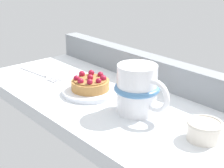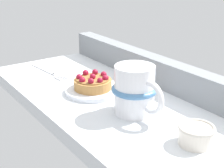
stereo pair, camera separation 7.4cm
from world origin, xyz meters
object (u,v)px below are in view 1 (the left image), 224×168
raspberry_tart (90,83)px  dessert_fork (39,74)px  sugar_bowl (205,129)px  coffee_mug (138,89)px  dessert_plate (91,91)px

raspberry_tart → dessert_fork: (-19.84, -2.52, -2.21)cm
dessert_fork → sugar_bowl: sugar_bowl is taller
raspberry_tart → coffee_mug: bearing=4.8°
coffee_mug → sugar_bowl: size_ratio=2.06×
sugar_bowl → dessert_plate: bearing=-175.5°
dessert_plate → dessert_fork: (-19.86, -2.51, -0.19)cm
dessert_plate → coffee_mug: size_ratio=1.00×
dessert_plate → dessert_fork: bearing=-172.8°
dessert_fork → coffee_mug: bearing=6.2°
coffee_mug → dessert_fork: size_ratio=0.78×
coffee_mug → sugar_bowl: 16.12cm
raspberry_tart → dessert_plate: bearing=-31.7°
dessert_plate → sugar_bowl: sugar_bowl is taller
coffee_mug → dessert_fork: coffee_mug is taller
dessert_plate → raspberry_tart: raspberry_tart is taller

